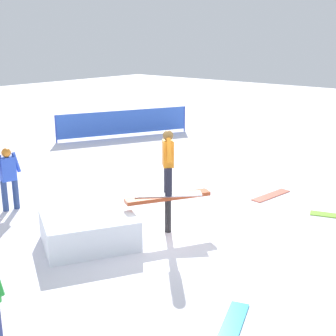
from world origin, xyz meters
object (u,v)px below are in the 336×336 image
(loose_snowboard_cyan, at_px, (231,329))
(loose_snowboard_coral, at_px, (271,195))
(rail_feature, at_px, (168,202))
(main_rider_on_rail, at_px, (168,163))
(bystander_blue, at_px, (8,176))

(loose_snowboard_cyan, xyz_separation_m, loose_snowboard_coral, (5.63, 2.41, 0.00))
(rail_feature, relative_size, main_rider_on_rail, 1.27)
(main_rider_on_rail, distance_m, bystander_blue, 4.11)
(bystander_blue, relative_size, loose_snowboard_coral, 1.15)
(rail_feature, relative_size, loose_snowboard_coral, 1.33)
(bystander_blue, bearing_deg, main_rider_on_rail, 122.59)
(bystander_blue, height_order, loose_snowboard_coral, bystander_blue)
(loose_snowboard_coral, bearing_deg, bystander_blue, 146.82)
(bystander_blue, bearing_deg, loose_snowboard_coral, 150.56)
(main_rider_on_rail, bearing_deg, bystander_blue, 154.74)
(rail_feature, height_order, loose_snowboard_cyan, rail_feature)
(rail_feature, distance_m, loose_snowboard_coral, 3.67)
(rail_feature, distance_m, main_rider_on_rail, 0.85)
(bystander_blue, xyz_separation_m, loose_snowboard_cyan, (-0.59, -6.75, -0.86))
(rail_feature, xyz_separation_m, bystander_blue, (-1.47, 3.78, 0.18))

